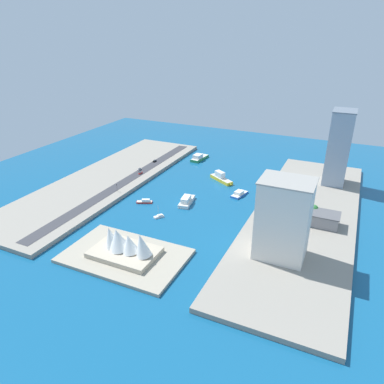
{
  "coord_description": "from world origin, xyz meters",
  "views": [
    {
      "loc": [
        -108.72,
        239.19,
        124.16
      ],
      "look_at": [
        4.6,
        -4.88,
        1.89
      ],
      "focal_mm": 33.27,
      "sensor_mm": 36.0,
      "label": 1
    }
  ],
  "objects_px": {
    "sailboat_small_white": "(159,216)",
    "pickup_red": "(140,173)",
    "traffic_light_waterfront": "(117,187)",
    "ferry_green_doubledeck": "(199,158)",
    "catamaran_blue": "(239,194)",
    "suv_black": "(155,161)",
    "tugboat_red": "(145,201)",
    "tower_tall_glass": "(339,148)",
    "ferry_yellow_fast": "(221,178)",
    "ferry_white_commuter": "(187,201)",
    "hotel_broad_white": "(283,219)",
    "sedan_silver": "(139,169)",
    "opera_landmark": "(124,245)",
    "warehouse_low_gray": "(312,217)"
  },
  "relations": [
    {
      "from": "sailboat_small_white",
      "to": "pickup_red",
      "type": "bearing_deg",
      "value": -48.39
    },
    {
      "from": "sailboat_small_white",
      "to": "traffic_light_waterfront",
      "type": "distance_m",
      "value": 54.75
    },
    {
      "from": "ferry_green_doubledeck",
      "to": "sailboat_small_white",
      "type": "bearing_deg",
      "value": 100.93
    },
    {
      "from": "catamaran_blue",
      "to": "suv_black",
      "type": "distance_m",
      "value": 106.81
    },
    {
      "from": "catamaran_blue",
      "to": "tugboat_red",
      "type": "xyz_separation_m",
      "value": [
        63.52,
        44.9,
        -0.32
      ]
    },
    {
      "from": "tower_tall_glass",
      "to": "pickup_red",
      "type": "relative_size",
      "value": 13.4
    },
    {
      "from": "ferry_yellow_fast",
      "to": "tugboat_red",
      "type": "bearing_deg",
      "value": 60.33
    },
    {
      "from": "ferry_white_commuter",
      "to": "ferry_yellow_fast",
      "type": "distance_m",
      "value": 55.41
    },
    {
      "from": "catamaran_blue",
      "to": "traffic_light_waterfront",
      "type": "height_order",
      "value": "traffic_light_waterfront"
    },
    {
      "from": "sailboat_small_white",
      "to": "hotel_broad_white",
      "type": "relative_size",
      "value": 0.21
    },
    {
      "from": "ferry_yellow_fast",
      "to": "sedan_silver",
      "type": "relative_size",
      "value": 5.03
    },
    {
      "from": "ferry_yellow_fast",
      "to": "opera_landmark",
      "type": "relative_size",
      "value": 0.66
    },
    {
      "from": "tower_tall_glass",
      "to": "sedan_silver",
      "type": "height_order",
      "value": "tower_tall_glass"
    },
    {
      "from": "ferry_yellow_fast",
      "to": "catamaran_blue",
      "type": "bearing_deg",
      "value": 137.2
    },
    {
      "from": "ferry_white_commuter",
      "to": "catamaran_blue",
      "type": "bearing_deg",
      "value": -136.23
    },
    {
      "from": "catamaran_blue",
      "to": "ferry_white_commuter",
      "type": "bearing_deg",
      "value": 43.77
    },
    {
      "from": "tugboat_red",
      "to": "ferry_yellow_fast",
      "type": "height_order",
      "value": "ferry_yellow_fast"
    },
    {
      "from": "sailboat_small_white",
      "to": "tower_tall_glass",
      "type": "height_order",
      "value": "tower_tall_glass"
    },
    {
      "from": "catamaran_blue",
      "to": "warehouse_low_gray",
      "type": "distance_m",
      "value": 67.35
    },
    {
      "from": "pickup_red",
      "to": "ferry_green_doubledeck",
      "type": "bearing_deg",
      "value": -113.8
    },
    {
      "from": "sedan_silver",
      "to": "sailboat_small_white",
      "type": "bearing_deg",
      "value": 131.27
    },
    {
      "from": "ferry_white_commuter",
      "to": "suv_black",
      "type": "xyz_separation_m",
      "value": [
        67.85,
        -66.38,
        1.68
      ]
    },
    {
      "from": "ferry_green_doubledeck",
      "to": "tower_tall_glass",
      "type": "relative_size",
      "value": 0.42
    },
    {
      "from": "ferry_white_commuter",
      "to": "pickup_red",
      "type": "distance_m",
      "value": 70.61
    },
    {
      "from": "opera_landmark",
      "to": "sailboat_small_white",
      "type": "bearing_deg",
      "value": -82.69
    },
    {
      "from": "ferry_white_commuter",
      "to": "pickup_red",
      "type": "relative_size",
      "value": 5.15
    },
    {
      "from": "suv_black",
      "to": "sedan_silver",
      "type": "height_order",
      "value": "sedan_silver"
    },
    {
      "from": "catamaran_blue",
      "to": "opera_landmark",
      "type": "bearing_deg",
      "value": 72.97
    },
    {
      "from": "ferry_white_commuter",
      "to": "tugboat_red",
      "type": "bearing_deg",
      "value": 23.38
    },
    {
      "from": "ferry_white_commuter",
      "to": "tugboat_red",
      "type": "distance_m",
      "value": 33.1
    },
    {
      "from": "ferry_white_commuter",
      "to": "ferry_green_doubledeck",
      "type": "bearing_deg",
      "value": -71.59
    },
    {
      "from": "catamaran_blue",
      "to": "tower_tall_glass",
      "type": "distance_m",
      "value": 92.69
    },
    {
      "from": "sailboat_small_white",
      "to": "catamaran_blue",
      "type": "distance_m",
      "value": 73.89
    },
    {
      "from": "ferry_green_doubledeck",
      "to": "hotel_broad_white",
      "type": "xyz_separation_m",
      "value": [
        -115.62,
        144.21,
        24.72
      ]
    },
    {
      "from": "ferry_green_doubledeck",
      "to": "ferry_yellow_fast",
      "type": "bearing_deg",
      "value": 132.79
    },
    {
      "from": "sailboat_small_white",
      "to": "tower_tall_glass",
      "type": "distance_m",
      "value": 162.11
    },
    {
      "from": "ferry_green_doubledeck",
      "to": "pickup_red",
      "type": "distance_m",
      "value": 73.73
    },
    {
      "from": "traffic_light_waterfront",
      "to": "opera_landmark",
      "type": "bearing_deg",
      "value": 128.61
    },
    {
      "from": "tower_tall_glass",
      "to": "warehouse_low_gray",
      "type": "distance_m",
      "value": 86.33
    },
    {
      "from": "tugboat_red",
      "to": "sedan_silver",
      "type": "xyz_separation_m",
      "value": [
        38.19,
        -52.44,
        2.91
      ]
    },
    {
      "from": "catamaran_blue",
      "to": "sedan_silver",
      "type": "height_order",
      "value": "sedan_silver"
    },
    {
      "from": "ferry_white_commuter",
      "to": "ferry_green_doubledeck",
      "type": "distance_m",
      "value": 104.91
    },
    {
      "from": "catamaran_blue",
      "to": "ferry_green_doubledeck",
      "type": "bearing_deg",
      "value": -45.64
    },
    {
      "from": "warehouse_low_gray",
      "to": "opera_landmark",
      "type": "height_order",
      "value": "opera_landmark"
    },
    {
      "from": "ferry_green_doubledeck",
      "to": "ferry_white_commuter",
      "type": "bearing_deg",
      "value": 108.41
    },
    {
      "from": "hotel_broad_white",
      "to": "opera_landmark",
      "type": "distance_m",
      "value": 93.61
    },
    {
      "from": "hotel_broad_white",
      "to": "suv_black",
      "type": "distance_m",
      "value": 188.33
    },
    {
      "from": "catamaran_blue",
      "to": "tower_tall_glass",
      "type": "bearing_deg",
      "value": -141.68
    },
    {
      "from": "catamaran_blue",
      "to": "ferry_yellow_fast",
      "type": "height_order",
      "value": "ferry_yellow_fast"
    },
    {
      "from": "sedan_silver",
      "to": "pickup_red",
      "type": "xyz_separation_m",
      "value": [
        -5.68,
        7.22,
        -0.07
      ]
    }
  ]
}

